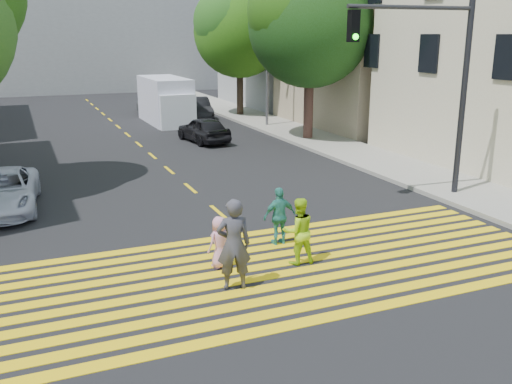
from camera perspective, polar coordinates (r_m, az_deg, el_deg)
ground at (r=12.33m, az=5.47°, el=-9.76°), size 120.00×120.00×0.00m
sidewalk_right at (r=28.87m, az=6.41°, el=5.10°), size 3.00×60.00×0.15m
crosswalk at (r=13.37m, az=2.88°, el=-7.61°), size 13.40×5.30×0.01m
lane_line at (r=33.15m, az=-13.19°, el=6.01°), size 0.12×34.40×0.01m
building_right_tan at (r=35.26m, az=12.99°, el=14.74°), size 10.00×10.00×10.00m
building_right_grey at (r=44.69m, az=4.55°, el=15.16°), size 10.00×10.00×10.00m
backdrop_block at (r=58.04m, az=-18.09°, el=15.54°), size 30.00×8.00×12.00m
tree_right_near at (r=28.99m, az=5.61°, el=17.00°), size 7.05×6.51×8.92m
tree_right_far at (r=37.74m, az=-1.57°, el=16.24°), size 6.74×6.34×8.47m
pedestrian_man at (r=12.00m, az=-2.25°, el=-5.26°), size 0.81×0.62×1.99m
pedestrian_woman at (r=13.40m, az=4.27°, el=-3.91°), size 0.83×0.67×1.60m
pedestrian_child at (r=13.23m, az=-3.64°, el=-5.03°), size 0.70×0.56×1.23m
pedestrian_extra at (r=14.60m, az=2.38°, el=-2.43°), size 0.89×0.38×1.51m
white_sedan at (r=19.05m, az=-24.12°, el=0.07°), size 2.41×4.61×1.24m
dark_car_near at (r=28.79m, az=-5.28°, el=6.25°), size 2.01×3.94×1.28m
silver_car at (r=40.34m, az=-10.53°, el=8.68°), size 2.32×4.47×1.24m
dark_car_parked at (r=36.23m, az=-5.95°, el=8.25°), size 2.08×4.49×1.42m
white_van at (r=35.25m, az=-8.94°, el=8.89°), size 2.24×5.80×2.72m
traffic_signal at (r=18.88m, az=17.41°, el=11.55°), size 4.39×0.48×6.44m
street_lamp at (r=33.01m, az=0.82°, el=15.19°), size 1.98×0.66×8.82m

